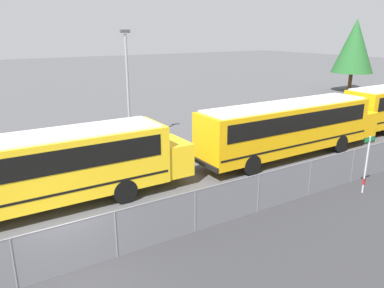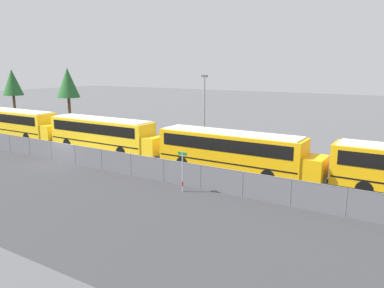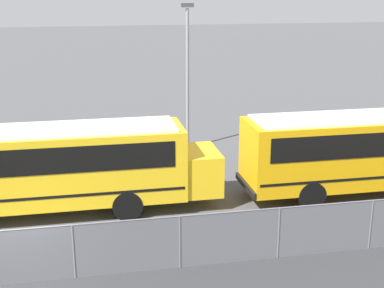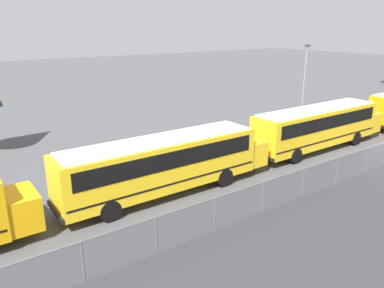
# 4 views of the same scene
# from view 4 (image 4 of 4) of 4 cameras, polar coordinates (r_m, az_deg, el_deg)

# --- Properties ---
(ground_plane) EXTENTS (200.00, 200.00, 0.00)m
(ground_plane) POSITION_cam_4_polar(r_m,az_deg,el_deg) (27.66, 26.32, -3.26)
(ground_plane) COLOR #4C4C4F
(fence) EXTENTS (107.15, 0.07, 1.68)m
(fence) POSITION_cam_4_polar(r_m,az_deg,el_deg) (27.40, 26.57, -1.58)
(fence) COLOR #9EA0A5
(fence) RESTS_ON ground_plane
(school_bus_2) EXTENTS (12.96, 2.48, 3.24)m
(school_bus_2) POSITION_cam_4_polar(r_m,az_deg,el_deg) (20.45, -3.98, -2.58)
(school_bus_2) COLOR yellow
(school_bus_2) RESTS_ON ground_plane
(school_bus_3) EXTENTS (12.96, 2.48, 3.24)m
(school_bus_3) POSITION_cam_4_polar(r_m,az_deg,el_deg) (29.53, 18.82, 2.85)
(school_bus_3) COLOR yellow
(school_bus_3) RESTS_ON ground_plane
(light_pole) EXTENTS (0.60, 0.24, 7.26)m
(light_pole) POSITION_cam_4_polar(r_m,az_deg,el_deg) (38.95, 16.76, 9.52)
(light_pole) COLOR gray
(light_pole) RESTS_ON ground_plane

